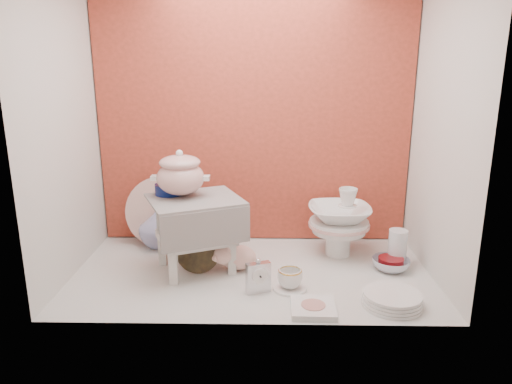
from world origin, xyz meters
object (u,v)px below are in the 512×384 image
Objects in this scene: dinner_plate_stack at (392,299)px; step_stool at (196,234)px; gold_rim_teacup at (290,278)px; crystal_bowl at (391,264)px; mantel_clock at (258,276)px; plush_pig at (238,257)px; porcelain_tower at (339,222)px; soup_tureen at (180,173)px; floral_platter at (160,212)px; blue_white_vase at (159,226)px.

step_stool is at bearing 158.08° from dinner_plate_stack.
step_stool is 1.64× the size of dinner_plate_stack.
crystal_bowl is at bearing 23.45° from gold_rim_teacup.
step_stool reaches higher than mantel_clock.
porcelain_tower is at bearing 8.40° from plush_pig.
soup_tureen reaches higher than mantel_clock.
dinner_plate_stack is at bearing -22.31° from soup_tureen.
floral_platter is 1.02m from porcelain_tower.
floral_platter is (-0.26, 0.35, 0.01)m from step_stool.
plush_pig is 0.79m from dinner_plate_stack.
soup_tureen is at bearing 154.31° from gold_rim_teacup.
soup_tureen reaches higher than blue_white_vase.
floral_platter is at bearing 120.63° from soup_tureen.
soup_tureen is at bearing 158.35° from plush_pig.
dinner_plate_stack is at bearing -45.73° from step_stool.
gold_rim_teacup reaches higher than crystal_bowl.
mantel_clock is 0.62× the size of dinner_plate_stack.
step_stool is at bearing -26.88° from soup_tureen.
step_stool is at bearing -50.40° from blue_white_vase.
step_stool is 0.32m from soup_tureen.
step_stool is 3.77× the size of gold_rim_teacup.
blue_white_vase is at bearing 115.14° from mantel_clock.
dinner_plate_stack is 1.38× the size of crystal_bowl.
floral_platter is at bearing 164.88° from crystal_bowl.
dinner_plate_stack is (0.91, -0.37, -0.16)m from step_stool.
soup_tureen is at bearing 157.69° from dinner_plate_stack.
floral_platter is at bearing 113.41° from mantel_clock.
soup_tureen is 1.14× the size of blue_white_vase.
blue_white_vase is at bearing 133.01° from plush_pig.
dinner_plate_stack is at bearing -17.93° from gold_rim_teacup.
porcelain_tower is at bearing 105.33° from dinner_plate_stack.
floral_platter reaches higher than porcelain_tower.
floral_platter is at bearing 85.72° from blue_white_vase.
step_stool is 1.00m from dinner_plate_stack.
dinner_plate_stack is at bearing -30.16° from blue_white_vase.
gold_rim_teacup is at bearing -123.88° from porcelain_tower.
mantel_clock is 0.43× the size of porcelain_tower.
soup_tureen reaches higher than crystal_bowl.
plush_pig is at bearing -36.98° from floral_platter.
step_stool is at bearing -164.93° from porcelain_tower.
plush_pig is 0.79m from crystal_bowl.
step_stool reaches higher than gold_rim_teacup.
porcelain_tower is (0.76, 0.20, 0.00)m from step_stool.
gold_rim_teacup is 0.58m from crystal_bowl.
soup_tureen is (-0.07, 0.04, 0.31)m from step_stool.
mantel_clock is at bearing -36.33° from soup_tureen.
mantel_clock is 1.43× the size of gold_rim_teacup.
soup_tureen is 2.41× the size of gold_rim_teacup.
gold_rim_teacup is (0.54, -0.26, -0.44)m from soup_tureen.
blue_white_vase is (-0.26, 0.31, -0.07)m from step_stool.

